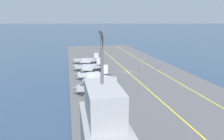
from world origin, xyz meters
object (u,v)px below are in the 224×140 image
at_px(crew_purple_vest, 157,67).
at_px(island_tower, 104,132).
at_px(parked_jet_fourth, 86,60).
at_px(parked_jet_nearest, 96,89).
at_px(parked_jet_third, 88,66).
at_px(crew_brown_vest, 162,64).
at_px(crew_red_vest, 139,69).
at_px(parked_jet_second, 93,75).
at_px(crew_yellow_vest, 143,60).

xyz_separation_m(crew_purple_vest, island_tower, (-59.20, 36.97, 4.98)).
bearing_deg(parked_jet_fourth, parked_jet_nearest, 178.52).
relative_size(parked_jet_third, crew_brown_vest, 8.79).
bearing_deg(parked_jet_fourth, crew_red_vest, -132.20).
bearing_deg(parked_jet_second, crew_purple_vest, -69.83).
relative_size(parked_jet_third, crew_red_vest, 8.89).
bearing_deg(island_tower, parked_jet_nearest, -5.63).
bearing_deg(parked_jet_third, crew_red_vest, -100.75).
xyz_separation_m(parked_jet_second, parked_jet_fourth, (32.41, -0.32, -0.30)).
bearing_deg(crew_purple_vest, crew_red_vest, 94.79).
relative_size(parked_jet_third, crew_yellow_vest, 9.30).
xyz_separation_m(parked_jet_second, crew_red_vest, (11.34, -23.54, -1.59)).
height_order(parked_jet_fourth, crew_brown_vest, parked_jet_fourth).
bearing_deg(parked_jet_second, crew_brown_vest, -65.12).
bearing_deg(parked_jet_nearest, crew_yellow_vest, -35.81).
bearing_deg(crew_red_vest, parked_jet_second, 115.72).
bearing_deg(crew_yellow_vest, crew_brown_vest, -157.68).
bearing_deg(crew_red_vest, parked_jet_nearest, 139.08).
relative_size(parked_jet_second, crew_purple_vest, 8.43).
bearing_deg(parked_jet_second, parked_jet_nearest, 176.76).
relative_size(parked_jet_fourth, crew_brown_vest, 9.52).
bearing_deg(crew_red_vest, island_tower, 154.81).
bearing_deg(crew_yellow_vest, crew_purple_vest, 178.88).
bearing_deg(crew_brown_vest, parked_jet_second, 114.88).
height_order(crew_red_vest, crew_brown_vest, crew_brown_vest).
bearing_deg(crew_purple_vest, crew_yellow_vest, -1.12).
relative_size(parked_jet_nearest, parked_jet_second, 1.05).
xyz_separation_m(parked_jet_nearest, crew_yellow_vest, (47.62, -34.36, -1.86)).
distance_m(parked_jet_third, crew_brown_vest, 39.09).
distance_m(crew_brown_vest, crew_purple_vest, 8.06).
height_order(parked_jet_second, island_tower, island_tower).
bearing_deg(parked_jet_nearest, crew_red_vest, -40.92).
xyz_separation_m(crew_brown_vest, crew_yellow_vest, (12.77, 5.24, -0.06)).
height_order(crew_yellow_vest, crew_purple_vest, crew_purple_vest).
height_order(parked_jet_third, island_tower, island_tower).
distance_m(parked_jet_third, crew_red_vest, 24.38).
height_order(crew_yellow_vest, island_tower, island_tower).
distance_m(crew_purple_vest, island_tower, 69.97).
height_order(parked_jet_second, crew_purple_vest, parked_jet_second).
xyz_separation_m(parked_jet_nearest, crew_red_vest, (28.27, -24.50, -1.82)).
bearing_deg(island_tower, crew_yellow_vest, -25.65).
xyz_separation_m(crew_brown_vest, crew_purple_vest, (-5.78, 5.61, 0.01)).
height_order(parked_jet_nearest, crew_red_vest, parked_jet_nearest).
bearing_deg(parked_jet_nearest, crew_brown_vest, -48.66).
bearing_deg(crew_purple_vest, parked_jet_third, 83.61).
height_order(parked_jet_nearest, crew_yellow_vest, parked_jet_nearest).
height_order(parked_jet_third, crew_yellow_vest, parked_jet_third).
distance_m(parked_jet_nearest, crew_purple_vest, 44.76).
bearing_deg(parked_jet_nearest, parked_jet_second, -3.24).
xyz_separation_m(parked_jet_nearest, parked_jet_fourth, (49.33, -1.27, -0.53)).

